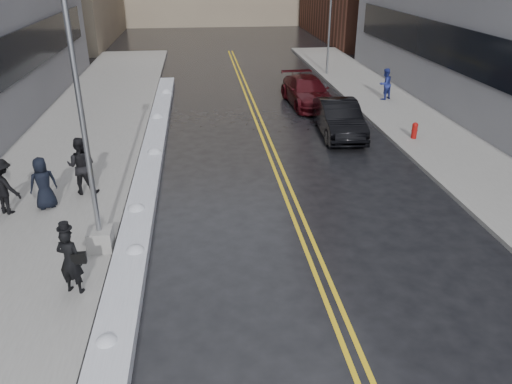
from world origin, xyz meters
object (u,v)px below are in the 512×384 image
object	(u,v)px
pedestrian_east	(385,84)
pedestrian_c	(43,183)
car_black	(339,119)
traffic_signal	(330,25)
pedestrian_e	(3,187)
lamppost	(90,169)
pedestrian_fedora	(70,261)
fire_hydrant	(415,130)
pedestrian_b	(81,166)
car_maroon	(307,92)

from	to	relation	value
pedestrian_east	pedestrian_c	bearing A→B (deg)	7.87
pedestrian_c	car_black	world-z (taller)	pedestrian_c
traffic_signal	pedestrian_e	world-z (taller)	traffic_signal
lamppost	pedestrian_c	world-z (taller)	lamppost
pedestrian_fedora	car_black	xyz separation A→B (m)	(9.50, 11.13, -0.21)
pedestrian_c	pedestrian_e	size ratio (longest dim) A/B	0.95
pedestrian_fedora	pedestrian_east	bearing A→B (deg)	-111.10
lamppost	traffic_signal	bearing A→B (deg)	61.79
traffic_signal	pedestrian_fedora	size ratio (longest dim) A/B	3.51
traffic_signal	pedestrian_e	xyz separation A→B (m)	(-15.07, -19.44, -2.35)
lamppost	fire_hydrant	distance (m)	14.81
pedestrian_b	pedestrian_e	bearing A→B (deg)	38.39
fire_hydrant	car_black	size ratio (longest dim) A/B	0.15
lamppost	fire_hydrant	bearing A→B (deg)	33.04
traffic_signal	pedestrian_e	distance (m)	24.71
pedestrian_b	pedestrian_c	xyz separation A→B (m)	(-0.99, -1.03, -0.14)
lamppost	car_black	size ratio (longest dim) A/B	1.58
fire_hydrant	pedestrian_b	size ratio (longest dim) A/B	0.37
fire_hydrant	traffic_signal	bearing A→B (deg)	92.05
pedestrian_b	pedestrian_c	size ratio (longest dim) A/B	1.16
pedestrian_c	car_maroon	distance (m)	16.08
pedestrian_c	pedestrian_e	distance (m)	1.15
pedestrian_c	car_black	xyz separation A→B (m)	(11.33, 6.44, -0.21)
car_black	car_maroon	distance (m)	5.33
pedestrian_e	car_maroon	world-z (taller)	pedestrian_e
lamppost	pedestrian_e	size ratio (longest dim) A/B	4.23
pedestrian_fedora	car_maroon	size ratio (longest dim) A/B	0.33
fire_hydrant	pedestrian_b	world-z (taller)	pedestrian_b
fire_hydrant	car_black	world-z (taller)	car_black
pedestrian_b	pedestrian_e	world-z (taller)	pedestrian_b
traffic_signal	pedestrian_c	world-z (taller)	traffic_signal
lamppost	car_black	world-z (taller)	lamppost
pedestrian_e	car_maroon	distance (m)	17.02
pedestrian_fedora	pedestrian_b	world-z (taller)	pedestrian_b
pedestrian_e	pedestrian_fedora	bearing A→B (deg)	151.57
fire_hydrant	pedestrian_e	bearing A→B (deg)	-160.74
traffic_signal	car_black	size ratio (longest dim) A/B	1.25
lamppost	car_maroon	world-z (taller)	lamppost
car_black	car_maroon	bearing A→B (deg)	96.85
fire_hydrant	traffic_signal	world-z (taller)	traffic_signal
pedestrian_e	car_black	xyz separation A→B (m)	(12.45, 6.67, -0.26)
lamppost	pedestrian_e	xyz separation A→B (m)	(-3.27, 2.56, -1.48)
lamppost	pedestrian_east	world-z (taller)	lamppost
traffic_signal	pedestrian_b	distance (m)	22.44
lamppost	pedestrian_east	size ratio (longest dim) A/B	4.39
pedestrian_b	car_black	world-z (taller)	pedestrian_b
pedestrian_b	pedestrian_east	bearing A→B (deg)	-135.32
pedestrian_e	pedestrian_b	bearing A→B (deg)	-121.16
pedestrian_c	pedestrian_fedora	bearing A→B (deg)	84.21
fire_hydrant	pedestrian_b	xyz separation A→B (m)	(-13.46, -4.18, 0.59)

